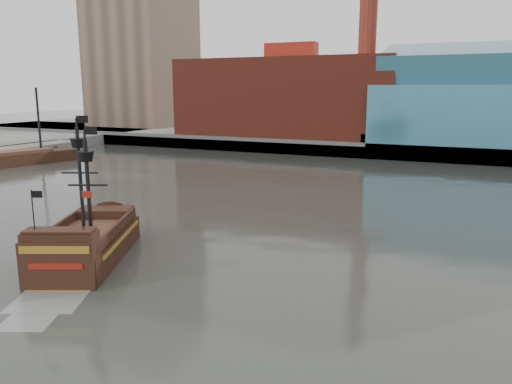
% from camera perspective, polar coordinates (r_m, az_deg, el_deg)
% --- Properties ---
extents(ground, '(400.00, 400.00, 0.00)m').
position_cam_1_polar(ground, '(26.40, -6.72, -13.79)').
color(ground, '#292B26').
rests_on(ground, ground).
extents(promenade_far, '(220.00, 60.00, 2.00)m').
position_cam_1_polar(promenade_far, '(113.48, 18.05, 5.87)').
color(promenade_far, slate).
rests_on(promenade_far, ground).
extents(seawall, '(220.00, 1.00, 2.60)m').
position_cam_1_polar(seawall, '(84.35, 15.73, 4.40)').
color(seawall, '#4C4C49').
rests_on(seawall, ground).
extents(skyline, '(149.00, 45.00, 62.00)m').
position_cam_1_polar(skyline, '(105.97, 21.33, 18.07)').
color(skyline, brown).
rests_on(skyline, promenade_far).
extents(pirate_ship, '(9.36, 14.23, 10.30)m').
position_cam_1_polar(pirate_ship, '(35.48, -18.71, -5.98)').
color(pirate_ship, black).
rests_on(pirate_ship, ground).
extents(docked_vessel, '(8.83, 19.85, 13.17)m').
position_cam_1_polar(docked_vessel, '(84.17, -26.16, 3.31)').
color(docked_vessel, black).
rests_on(docked_vessel, ground).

